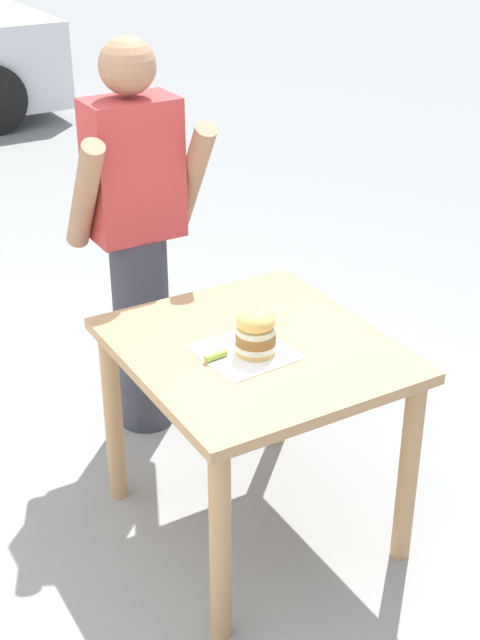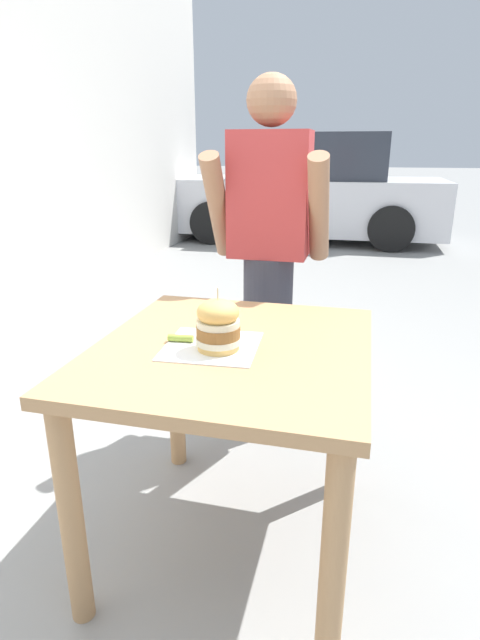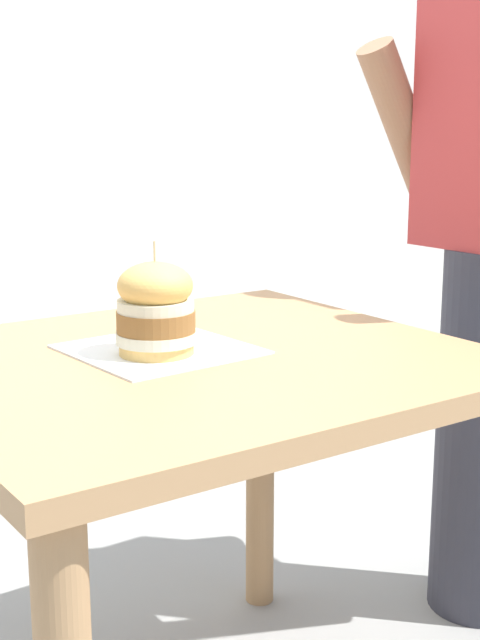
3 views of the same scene
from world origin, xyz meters
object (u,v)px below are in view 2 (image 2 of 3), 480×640
(sandwich, at_px, (218,325))
(diner_across_table, at_px, (269,259))
(pickle_spear, at_px, (181,338))
(parked_car_near_curb, at_px, (307,193))
(patio_table, at_px, (233,383))

(sandwich, relative_size, diner_across_table, 0.12)
(sandwich, bearing_deg, pickle_spear, 167.51)
(pickle_spear, relative_size, diner_across_table, 0.05)
(pickle_spear, xyz_separation_m, parked_car_near_curb, (-0.37, 6.69, -0.08))
(patio_table, height_order, sandwich, sandwich)
(sandwich, bearing_deg, parked_car_near_curb, 94.32)
(sandwich, xyz_separation_m, pickle_spear, (-0.14, 0.03, -0.07))
(diner_across_table, xyz_separation_m, parked_car_near_curb, (-0.49, 5.81, -0.16))
(pickle_spear, xyz_separation_m, diner_across_table, (0.12, 0.88, 0.08))
(patio_table, xyz_separation_m, diner_across_table, (-0.05, 0.85, 0.24))
(sandwich, distance_m, diner_across_table, 0.91)
(patio_table, height_order, parked_car_near_curb, parked_car_near_curb)
(parked_car_near_curb, bearing_deg, sandwich, -85.68)
(pickle_spear, bearing_deg, diner_across_table, 82.23)
(sandwich, height_order, pickle_spear, sandwich)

